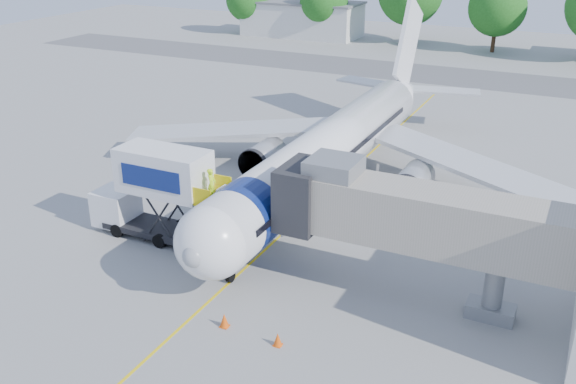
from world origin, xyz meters
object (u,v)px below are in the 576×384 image
at_px(jet_bridge, 402,215).
at_px(aircraft, 333,148).
at_px(catering_hiloader, 156,194).
at_px(ground_tug, 211,348).

bearing_deg(jet_bridge, aircraft, 125.70).
distance_m(aircraft, jet_bridge, 13.77).
height_order(aircraft, catering_hiloader, aircraft).
distance_m(catering_hiloader, ground_tug, 12.42).
bearing_deg(ground_tug, aircraft, 88.49).
relative_size(jet_bridge, ground_tug, 3.67).
bearing_deg(catering_hiloader, ground_tug, -43.66).
relative_size(aircraft, ground_tug, 9.97).
height_order(jet_bridge, catering_hiloader, jet_bridge).
bearing_deg(jet_bridge, ground_tug, -122.50).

